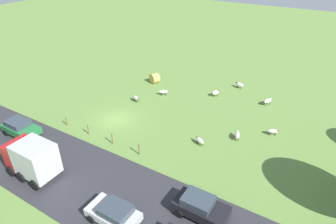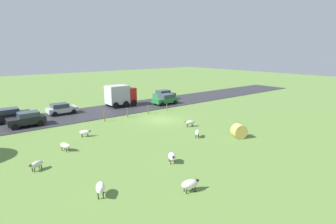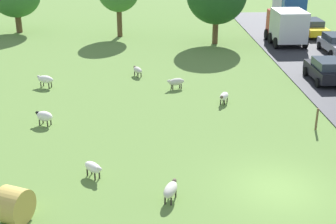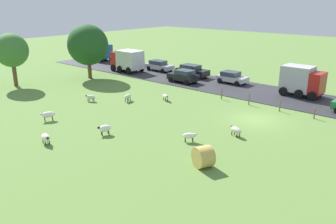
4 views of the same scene
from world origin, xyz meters
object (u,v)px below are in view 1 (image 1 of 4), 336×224
object	(u,v)px
sheep_1	(164,92)
car_0	(200,207)
truck_2	(32,158)
sheep_2	(200,140)
sheep_3	(273,131)
sheep_4	(215,93)
sheep_5	(268,101)
car_5	(20,127)
sheep_6	(237,135)
sheep_7	(136,98)
sheep_0	(240,85)
hay_bale_0	(155,78)
car_1	(114,213)

from	to	relation	value
sheep_1	car_0	size ratio (longest dim) A/B	0.27
truck_2	car_0	world-z (taller)	truck_2
sheep_2	sheep_3	distance (m)	7.87
sheep_4	truck_2	xyz separation A→B (m)	(21.57, -7.40, 1.27)
sheep_5	car_5	world-z (taller)	car_5
sheep_6	sheep_7	distance (m)	13.65
sheep_0	hay_bale_0	size ratio (longest dim) A/B	0.90
car_0	sheep_3	bearing A→B (deg)	171.12
sheep_1	truck_2	bearing A→B (deg)	-4.54
car_0	sheep_6	bearing A→B (deg)	-175.31
truck_2	car_1	size ratio (longest dim) A/B	1.14
car_1	sheep_2	bearing A→B (deg)	173.72
sheep_0	sheep_2	bearing A→B (deg)	3.47
sheep_0	sheep_3	world-z (taller)	sheep_0
sheep_5	car_0	size ratio (longest dim) A/B	0.33
car_0	car_1	bearing A→B (deg)	-54.05
sheep_6	hay_bale_0	size ratio (longest dim) A/B	0.90
car_0	car_5	world-z (taller)	car_0
car_0	car_5	bearing A→B (deg)	-89.28
car_5	sheep_4	bearing A→B (deg)	143.22
sheep_4	sheep_6	size ratio (longest dim) A/B	0.91
sheep_3	sheep_4	distance (m)	9.94
sheep_1	sheep_7	bearing A→B (deg)	-31.80
sheep_2	sheep_3	size ratio (longest dim) A/B	0.97
car_0	sheep_1	bearing A→B (deg)	-140.39
hay_bale_0	car_0	xyz separation A→B (m)	(17.66, 15.57, 0.20)
sheep_1	car_1	size ratio (longest dim) A/B	0.27
sheep_2	sheep_4	size ratio (longest dim) A/B	1.00
sheep_3	truck_2	xyz separation A→B (m)	(16.47, -15.92, 1.33)
sheep_2	sheep_4	bearing A→B (deg)	-165.25
sheep_5	car_5	distance (m)	28.15
sheep_3	sheep_2	bearing A→B (deg)	-47.13
hay_bale_0	truck_2	bearing A→B (deg)	4.61
sheep_1	car_0	world-z (taller)	car_0
sheep_4	car_5	distance (m)	23.07
sheep_1	sheep_7	size ratio (longest dim) A/B	0.83
sheep_7	truck_2	bearing A→B (deg)	2.24
sheep_5	sheep_7	world-z (taller)	sheep_5
car_0	hay_bale_0	bearing A→B (deg)	-138.60
car_1	car_5	xyz separation A→B (m)	(-3.35, -15.31, 0.06)
sheep_0	car_1	size ratio (longest dim) A/B	0.33
sheep_4	sheep_3	bearing A→B (deg)	59.08
sheep_3	car_1	world-z (taller)	car_1
sheep_0	sheep_6	distance (m)	12.29
sheep_1	truck_2	distance (m)	18.46
sheep_1	sheep_4	xyz separation A→B (m)	(-3.22, 5.94, 0.04)
sheep_1	car_1	distance (m)	20.04
sheep_2	car_1	distance (m)	11.44
sheep_3	sheep_7	bearing A→B (deg)	-85.10
sheep_2	sheep_7	world-z (taller)	sheep_7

